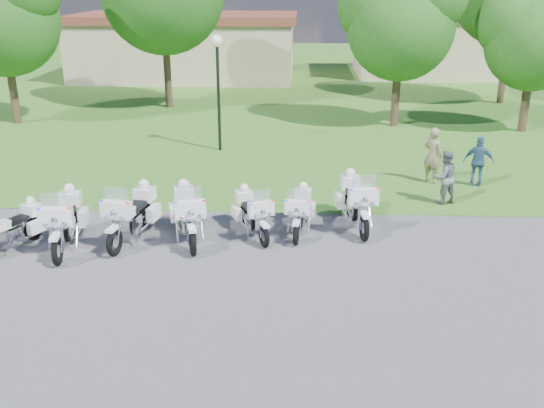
{
  "coord_description": "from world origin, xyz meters",
  "views": [
    {
      "loc": [
        1.6,
        -13.04,
        6.28
      ],
      "look_at": [
        0.93,
        1.2,
        0.95
      ],
      "focal_mm": 40.0,
      "sensor_mm": 36.0,
      "label": 1
    }
  ],
  "objects_px": {
    "motorcycle_3": "(132,213)",
    "motorcycle_7": "(356,201)",
    "motorcycle_6": "(300,210)",
    "motorcycle_5": "(252,213)",
    "bystander_c": "(479,162)",
    "lamp_post": "(218,65)",
    "bystander_b": "(444,177)",
    "motorcycle_4": "(187,213)",
    "motorcycle_2": "(65,220)",
    "bystander_a": "(433,155)",
    "motorcycle_1": "(12,226)"
  },
  "relations": [
    {
      "from": "motorcycle_6",
      "to": "motorcycle_7",
      "type": "xyz_separation_m",
      "value": [
        1.47,
        0.49,
        0.11
      ]
    },
    {
      "from": "motorcycle_6",
      "to": "motorcycle_7",
      "type": "relative_size",
      "value": 0.84
    },
    {
      "from": "motorcycle_4",
      "to": "motorcycle_6",
      "type": "xyz_separation_m",
      "value": [
        2.86,
        0.61,
        -0.11
      ]
    },
    {
      "from": "lamp_post",
      "to": "bystander_c",
      "type": "height_order",
      "value": "lamp_post"
    },
    {
      "from": "motorcycle_7",
      "to": "bystander_a",
      "type": "height_order",
      "value": "bystander_a"
    },
    {
      "from": "motorcycle_1",
      "to": "motorcycle_6",
      "type": "distance_m",
      "value": 7.2
    },
    {
      "from": "motorcycle_5",
      "to": "bystander_c",
      "type": "bearing_deg",
      "value": -171.74
    },
    {
      "from": "bystander_b",
      "to": "bystander_c",
      "type": "distance_m",
      "value": 2.2
    },
    {
      "from": "bystander_c",
      "to": "motorcycle_7",
      "type": "bearing_deg",
      "value": 55.12
    },
    {
      "from": "motorcycle_1",
      "to": "motorcycle_4",
      "type": "height_order",
      "value": "motorcycle_4"
    },
    {
      "from": "motorcycle_3",
      "to": "bystander_c",
      "type": "bearing_deg",
      "value": -143.92
    },
    {
      "from": "motorcycle_6",
      "to": "bystander_b",
      "type": "height_order",
      "value": "bystander_b"
    },
    {
      "from": "motorcycle_7",
      "to": "bystander_c",
      "type": "relative_size",
      "value": 1.54
    },
    {
      "from": "motorcycle_5",
      "to": "motorcycle_4",
      "type": "bearing_deg",
      "value": -9.91
    },
    {
      "from": "motorcycle_3",
      "to": "lamp_post",
      "type": "height_order",
      "value": "lamp_post"
    },
    {
      "from": "motorcycle_2",
      "to": "motorcycle_3",
      "type": "bearing_deg",
      "value": -169.42
    },
    {
      "from": "motorcycle_2",
      "to": "motorcycle_6",
      "type": "height_order",
      "value": "motorcycle_2"
    },
    {
      "from": "bystander_c",
      "to": "motorcycle_1",
      "type": "bearing_deg",
      "value": 38.14
    },
    {
      "from": "motorcycle_4",
      "to": "motorcycle_5",
      "type": "bearing_deg",
      "value": 177.39
    },
    {
      "from": "motorcycle_4",
      "to": "motorcycle_3",
      "type": "bearing_deg",
      "value": -13.06
    },
    {
      "from": "motorcycle_1",
      "to": "bystander_c",
      "type": "relative_size",
      "value": 1.2
    },
    {
      "from": "bystander_b",
      "to": "motorcycle_5",
      "type": "bearing_deg",
      "value": 2.79
    },
    {
      "from": "motorcycle_5",
      "to": "motorcycle_6",
      "type": "xyz_separation_m",
      "value": [
        1.24,
        0.23,
        -0.01
      ]
    },
    {
      "from": "lamp_post",
      "to": "bystander_b",
      "type": "bearing_deg",
      "value": -37.22
    },
    {
      "from": "motorcycle_4",
      "to": "motorcycle_1",
      "type": "bearing_deg",
      "value": -5.36
    },
    {
      "from": "motorcycle_1",
      "to": "bystander_c",
      "type": "bearing_deg",
      "value": -132.4
    },
    {
      "from": "motorcycle_5",
      "to": "bystander_a",
      "type": "distance_m",
      "value": 7.15
    },
    {
      "from": "motorcycle_5",
      "to": "bystander_a",
      "type": "height_order",
      "value": "bystander_a"
    },
    {
      "from": "motorcycle_6",
      "to": "bystander_c",
      "type": "bearing_deg",
      "value": -138.49
    },
    {
      "from": "motorcycle_6",
      "to": "bystander_b",
      "type": "relative_size",
      "value": 1.3
    },
    {
      "from": "bystander_a",
      "to": "bystander_c",
      "type": "distance_m",
      "value": 1.42
    },
    {
      "from": "motorcycle_3",
      "to": "bystander_b",
      "type": "bearing_deg",
      "value": -149.59
    },
    {
      "from": "motorcycle_3",
      "to": "motorcycle_6",
      "type": "distance_m",
      "value": 4.31
    },
    {
      "from": "motorcycle_2",
      "to": "bystander_a",
      "type": "relative_size",
      "value": 1.38
    },
    {
      "from": "lamp_post",
      "to": "bystander_b",
      "type": "height_order",
      "value": "lamp_post"
    },
    {
      "from": "motorcycle_5",
      "to": "lamp_post",
      "type": "height_order",
      "value": "lamp_post"
    },
    {
      "from": "motorcycle_4",
      "to": "motorcycle_6",
      "type": "distance_m",
      "value": 2.93
    },
    {
      "from": "bystander_c",
      "to": "motorcycle_3",
      "type": "bearing_deg",
      "value": 40.44
    },
    {
      "from": "motorcycle_1",
      "to": "lamp_post",
      "type": "height_order",
      "value": "lamp_post"
    },
    {
      "from": "motorcycle_4",
      "to": "bystander_c",
      "type": "relative_size",
      "value": 1.49
    },
    {
      "from": "motorcycle_2",
      "to": "motorcycle_7",
      "type": "bearing_deg",
      "value": -175.44
    },
    {
      "from": "motorcycle_5",
      "to": "motorcycle_6",
      "type": "height_order",
      "value": "motorcycle_5"
    },
    {
      "from": "motorcycle_7",
      "to": "bystander_c",
      "type": "height_order",
      "value": "motorcycle_7"
    },
    {
      "from": "motorcycle_2",
      "to": "motorcycle_5",
      "type": "bearing_deg",
      "value": -176.44
    },
    {
      "from": "motorcycle_3",
      "to": "motorcycle_7",
      "type": "distance_m",
      "value": 5.84
    },
    {
      "from": "lamp_post",
      "to": "bystander_c",
      "type": "xyz_separation_m",
      "value": [
        8.77,
        -3.91,
        -2.46
      ]
    },
    {
      "from": "motorcycle_2",
      "to": "bystander_c",
      "type": "relative_size",
      "value": 1.54
    },
    {
      "from": "bystander_a",
      "to": "bystander_b",
      "type": "relative_size",
      "value": 1.12
    },
    {
      "from": "motorcycle_1",
      "to": "motorcycle_6",
      "type": "height_order",
      "value": "motorcycle_6"
    },
    {
      "from": "motorcycle_5",
      "to": "bystander_c",
      "type": "xyz_separation_m",
      "value": [
        6.89,
        4.22,
        0.21
      ]
    }
  ]
}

